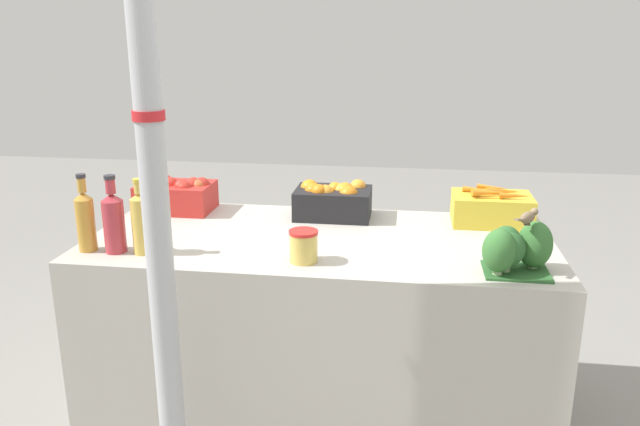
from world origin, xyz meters
TOP-DOWN VIEW (x-y plane):
  - ground_plane at (0.00, 0.00)m, footprint 10.00×10.00m
  - market_table at (0.00, 0.00)m, footprint 1.84×0.86m
  - support_pole at (-0.42, -0.62)m, footprint 0.10×0.10m
  - apple_crate at (-0.70, 0.28)m, footprint 0.33×0.23m
  - orange_crate at (0.02, 0.29)m, footprint 0.33×0.23m
  - carrot_crate at (0.70, 0.28)m, footprint 0.33×0.23m
  - broccoli_pile at (0.71, -0.29)m, footprint 0.25×0.20m
  - juice_bottle_amber at (-0.85, -0.28)m, footprint 0.07×0.07m
  - juice_bottle_ruby at (-0.73, -0.28)m, footprint 0.08×0.08m
  - juice_bottle_golden at (-0.63, -0.28)m, footprint 0.07×0.07m
  - pickle_jar at (-0.02, -0.28)m, footprint 0.11×0.11m
  - sparrow_bird at (0.75, -0.29)m, footprint 0.10×0.11m

SIDE VIEW (x-z plane):
  - ground_plane at x=0.00m, z-range 0.00..0.00m
  - market_table at x=0.00m, z-range 0.00..0.79m
  - pickle_jar at x=-0.02m, z-range 0.79..0.91m
  - carrot_crate at x=0.70m, z-range 0.77..0.94m
  - apple_crate at x=-0.70m, z-range 0.79..0.95m
  - orange_crate at x=0.02m, z-range 0.79..0.95m
  - broccoli_pile at x=0.71m, z-range 0.79..0.96m
  - juice_bottle_ruby at x=-0.73m, z-range 0.76..1.06m
  - juice_bottle_golden at x=-0.63m, z-range 0.77..1.05m
  - juice_bottle_amber at x=-0.85m, z-range 0.76..1.06m
  - sparrow_bird at x=0.75m, z-range 0.96..1.02m
  - support_pole at x=-0.42m, z-range 0.00..2.49m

